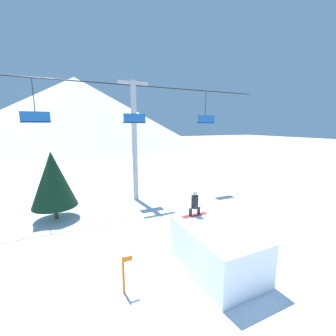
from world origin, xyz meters
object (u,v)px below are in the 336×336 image
snowboarder (195,203)px  pine_tree_near (53,179)px  trail_marker (124,274)px  snow_ramp (217,249)px

snowboarder → pine_tree_near: 9.83m
trail_marker → snowboarder: bearing=18.8°
snow_ramp → trail_marker: (-4.05, 0.35, -0.16)m
snowboarder → trail_marker: snowboarder is taller
snow_ramp → trail_marker: size_ratio=2.66×
snow_ramp → snowboarder: snowboarder is taller
snow_ramp → snowboarder: (-0.13, 1.69, 1.58)m
pine_tree_near → trail_marker: bearing=-74.7°
pine_tree_near → snow_ramp: bearing=-54.8°
snowboarder → pine_tree_near: pine_tree_near is taller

